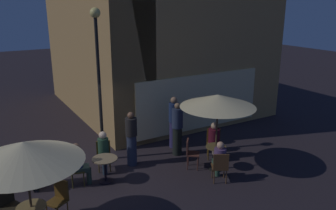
% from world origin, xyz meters
% --- Properties ---
extents(ground_plane, '(60.00, 60.00, 0.00)m').
position_xyz_m(ground_plane, '(0.00, 0.00, 0.00)').
color(ground_plane, '#272024').
extents(cafe_building, '(7.75, 8.86, 9.37)m').
position_xyz_m(cafe_building, '(3.62, 4.17, 4.68)').
color(cafe_building, tan).
rests_on(cafe_building, ground).
extents(street_lamp_near_corner, '(0.31, 0.31, 4.77)m').
position_xyz_m(street_lamp_near_corner, '(0.78, 1.07, 3.17)').
color(street_lamp_near_corner, black).
rests_on(street_lamp_near_corner, ground).
extents(menu_sandwich_board, '(0.71, 0.62, 0.93)m').
position_xyz_m(menu_sandwich_board, '(-1.47, 0.31, 0.48)').
color(menu_sandwich_board, black).
rests_on(menu_sandwich_board, ground).
extents(cafe_table_1, '(0.61, 0.61, 0.76)m').
position_xyz_m(cafe_table_1, '(3.46, -1.34, 0.51)').
color(cafe_table_1, black).
rests_on(cafe_table_1, ground).
extents(cafe_table_2, '(0.71, 0.71, 0.72)m').
position_xyz_m(cafe_table_2, '(0.32, -0.34, 0.52)').
color(cafe_table_2, black).
rests_on(cafe_table_2, ground).
extents(patio_umbrella_0, '(2.40, 2.40, 2.23)m').
position_xyz_m(patio_umbrella_0, '(-1.89, -1.83, 1.99)').
color(patio_umbrella_0, black).
rests_on(patio_umbrella_0, ground).
extents(patio_umbrella_1, '(2.20, 2.20, 2.37)m').
position_xyz_m(patio_umbrella_1, '(3.46, -1.34, 2.17)').
color(patio_umbrella_1, black).
rests_on(patio_umbrella_1, ground).
extents(cafe_chair_0, '(0.57, 0.57, 0.95)m').
position_xyz_m(cafe_chair_0, '(-1.21, -1.39, 0.56)').
color(cafe_chair_0, brown).
rests_on(cafe_chair_0, ground).
extents(cafe_chair_1, '(0.54, 0.54, 0.95)m').
position_xyz_m(cafe_chair_1, '(-2.27, -1.09, 0.57)').
color(cafe_chair_1, black).
rests_on(cafe_chair_1, ground).
extents(cafe_chair_3, '(0.60, 0.60, 0.95)m').
position_xyz_m(cafe_chair_3, '(3.95, -0.59, 0.56)').
color(cafe_chair_3, brown).
rests_on(cafe_chair_3, ground).
extents(cafe_chair_4, '(0.54, 0.54, 0.92)m').
position_xyz_m(cafe_chair_4, '(2.86, -0.86, 0.56)').
color(cafe_chair_4, brown).
rests_on(cafe_chair_4, ground).
extents(cafe_chair_5, '(0.58, 0.58, 0.91)m').
position_xyz_m(cafe_chair_5, '(3.07, -2.03, 0.54)').
color(cafe_chair_5, '#54341C').
rests_on(cafe_chair_5, ground).
extents(cafe_chair_6, '(0.47, 0.47, 0.90)m').
position_xyz_m(cafe_chair_6, '(-0.49, -0.12, 0.54)').
color(cafe_chair_6, '#4D4219').
rests_on(cafe_chair_6, ground).
extents(cafe_chair_7, '(0.52, 0.52, 0.87)m').
position_xyz_m(cafe_chair_7, '(0.57, 0.44, 0.52)').
color(cafe_chair_7, '#524117').
rests_on(cafe_chair_7, ground).
extents(patron_seated_0, '(0.51, 0.55, 1.23)m').
position_xyz_m(patron_seated_0, '(3.87, -0.71, 0.70)').
color(patron_seated_0, '#78645A').
rests_on(patron_seated_0, ground).
extents(patron_seated_1, '(0.48, 0.53, 1.20)m').
position_xyz_m(patron_seated_1, '(3.14, -1.90, 0.68)').
color(patron_seated_1, '#294533').
rests_on(patron_seated_1, ground).
extents(patron_seated_2, '(0.53, 0.42, 1.25)m').
position_xyz_m(patron_seated_2, '(-0.36, -0.15, 0.71)').
color(patron_seated_2, '#304234').
rests_on(patron_seated_2, ground).
extents(patron_seated_3, '(0.41, 0.52, 1.24)m').
position_xyz_m(patron_seated_3, '(0.52, 0.30, 0.71)').
color(patron_seated_3, '#233042').
rests_on(patron_seated_3, ground).
extents(patron_standing_4, '(0.36, 0.36, 1.74)m').
position_xyz_m(patron_standing_4, '(1.42, 0.25, 0.87)').
color(patron_standing_4, '#272F44').
rests_on(patron_standing_4, ground).
extents(patron_standing_5, '(0.36, 0.36, 1.83)m').
position_xyz_m(patron_standing_5, '(3.26, 0.76, 0.93)').
color(patron_standing_5, navy).
rests_on(patron_standing_5, ground).
extents(patron_standing_6, '(0.36, 0.36, 1.80)m').
position_xyz_m(patron_standing_6, '(3.04, 0.18, 0.91)').
color(patron_standing_6, black).
rests_on(patron_standing_6, ground).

